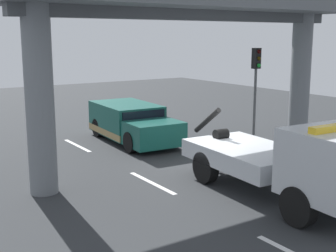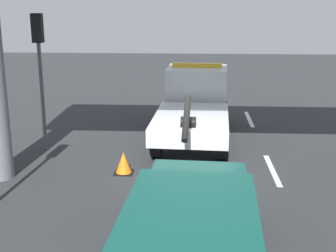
{
  "view_description": "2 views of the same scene",
  "coord_description": "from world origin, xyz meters",
  "px_view_note": "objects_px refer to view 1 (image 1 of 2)",
  "views": [
    {
      "loc": [
        11.74,
        -9.53,
        4.52
      ],
      "look_at": [
        -2.11,
        -0.34,
        1.26
      ],
      "focal_mm": 49.04,
      "sensor_mm": 36.0,
      "label": 1
    },
    {
      "loc": [
        -12.96,
        0.02,
        4.87
      ],
      "look_at": [
        0.28,
        0.75,
        1.22
      ],
      "focal_mm": 49.57,
      "sensor_mm": 36.0,
      "label": 2
    }
  ],
  "objects_px": {
    "towed_van_green": "(132,123)",
    "traffic_cone_orange": "(244,152)",
    "traffic_light_near": "(256,73)",
    "tow_truck_white": "(295,161)"
  },
  "relations": [
    {
      "from": "tow_truck_white",
      "to": "traffic_cone_orange",
      "type": "distance_m",
      "value": 4.69
    },
    {
      "from": "towed_van_green",
      "to": "tow_truck_white",
      "type": "bearing_deg",
      "value": -0.3
    },
    {
      "from": "tow_truck_white",
      "to": "traffic_light_near",
      "type": "xyz_separation_m",
      "value": [
        -6.62,
        4.94,
        1.73
      ]
    },
    {
      "from": "tow_truck_white",
      "to": "traffic_cone_orange",
      "type": "height_order",
      "value": "tow_truck_white"
    },
    {
      "from": "towed_van_green",
      "to": "traffic_cone_orange",
      "type": "relative_size",
      "value": 8.38
    },
    {
      "from": "traffic_light_near",
      "to": "traffic_cone_orange",
      "type": "bearing_deg",
      "value": -49.3
    },
    {
      "from": "tow_truck_white",
      "to": "towed_van_green",
      "type": "distance_m",
      "value": 9.15
    },
    {
      "from": "towed_van_green",
      "to": "traffic_light_near",
      "type": "relative_size",
      "value": 1.32
    },
    {
      "from": "towed_van_green",
      "to": "traffic_cone_orange",
      "type": "xyz_separation_m",
      "value": [
        5.02,
        1.99,
        -0.48
      ]
    },
    {
      "from": "towed_van_green",
      "to": "traffic_light_near",
      "type": "xyz_separation_m",
      "value": [
        2.52,
        4.89,
        2.16
      ]
    }
  ]
}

